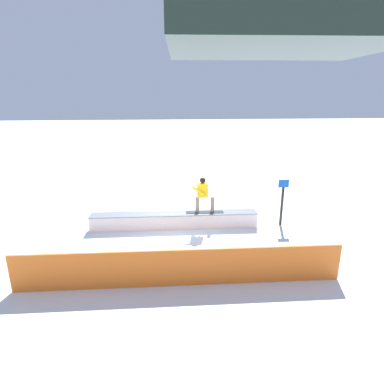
{
  "coord_description": "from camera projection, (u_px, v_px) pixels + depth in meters",
  "views": [
    {
      "loc": [
        0.36,
        11.35,
        4.88
      ],
      "look_at": [
        -0.58,
        1.01,
        1.73
      ],
      "focal_mm": 29.5,
      "sensor_mm": 36.0,
      "label": 1
    }
  ],
  "objects": [
    {
      "name": "safety_fence",
      "position": [
        180.0,
        268.0,
        8.36
      ],
      "size": [
        8.76,
        0.24,
        1.05
      ],
      "primitive_type": "cube",
      "rotation": [
        0.0,
        0.0,
        -0.02
      ],
      "color": "orange",
      "rests_on": "ground_plane"
    },
    {
      "name": "ground_plane",
      "position": [
        175.0,
        227.0,
        12.27
      ],
      "size": [
        120.0,
        120.0,
        0.0
      ],
      "primitive_type": "plane",
      "color": "white"
    },
    {
      "name": "trail_marker",
      "position": [
        282.0,
        201.0,
        12.27
      ],
      "size": [
        0.4,
        0.1,
        1.84
      ],
      "color": "#262628",
      "rests_on": "ground_plane"
    },
    {
      "name": "grind_box",
      "position": [
        175.0,
        221.0,
        12.19
      ],
      "size": [
        6.4,
        0.72,
        0.6
      ],
      "color": "white",
      "rests_on": "ground_plane"
    },
    {
      "name": "snowboarder",
      "position": [
        203.0,
        194.0,
        11.95
      ],
      "size": [
        1.45,
        0.42,
        1.39
      ],
      "color": "black",
      "rests_on": "grind_box"
    }
  ]
}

